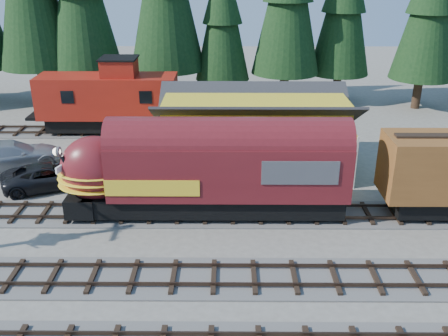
{
  "coord_description": "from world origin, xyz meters",
  "views": [
    {
      "loc": [
        -1.81,
        -20.54,
        13.34
      ],
      "look_at": [
        -1.98,
        4.0,
        2.85
      ],
      "focal_mm": 40.0,
      "sensor_mm": 36.0,
      "label": 1
    }
  ],
  "objects_px": {
    "pickup_truck_b": "(11,155)",
    "depot": "(255,127)",
    "locomotive": "(198,174)",
    "pickup_truck_a": "(50,176)",
    "caboose": "(109,99)"
  },
  "relations": [
    {
      "from": "caboose",
      "to": "pickup_truck_a",
      "type": "relative_size",
      "value": 1.92
    },
    {
      "from": "depot",
      "to": "pickup_truck_b",
      "type": "bearing_deg",
      "value": -179.87
    },
    {
      "from": "caboose",
      "to": "pickup_truck_a",
      "type": "xyz_separation_m",
      "value": [
        -1.55,
        -10.47,
        -1.99
      ]
    },
    {
      "from": "locomotive",
      "to": "pickup_truck_a",
      "type": "height_order",
      "value": "locomotive"
    },
    {
      "from": "locomotive",
      "to": "pickup_truck_b",
      "type": "xyz_separation_m",
      "value": [
        -13.0,
        6.46,
        -1.54
      ]
    },
    {
      "from": "depot",
      "to": "locomotive",
      "type": "height_order",
      "value": "depot"
    },
    {
      "from": "depot",
      "to": "caboose",
      "type": "relative_size",
      "value": 1.18
    },
    {
      "from": "depot",
      "to": "caboose",
      "type": "height_order",
      "value": "caboose"
    },
    {
      "from": "locomotive",
      "to": "pickup_truck_a",
      "type": "relative_size",
      "value": 2.78
    },
    {
      "from": "locomotive",
      "to": "pickup_truck_b",
      "type": "relative_size",
      "value": 2.36
    },
    {
      "from": "pickup_truck_a",
      "to": "pickup_truck_b",
      "type": "distance_m",
      "value": 4.64
    },
    {
      "from": "locomotive",
      "to": "pickup_truck_b",
      "type": "height_order",
      "value": "locomotive"
    },
    {
      "from": "depot",
      "to": "caboose",
      "type": "distance_m",
      "value": 13.52
    },
    {
      "from": "caboose",
      "to": "pickup_truck_b",
      "type": "bearing_deg",
      "value": -124.28
    },
    {
      "from": "pickup_truck_b",
      "to": "depot",
      "type": "bearing_deg",
      "value": -116.6
    }
  ]
}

